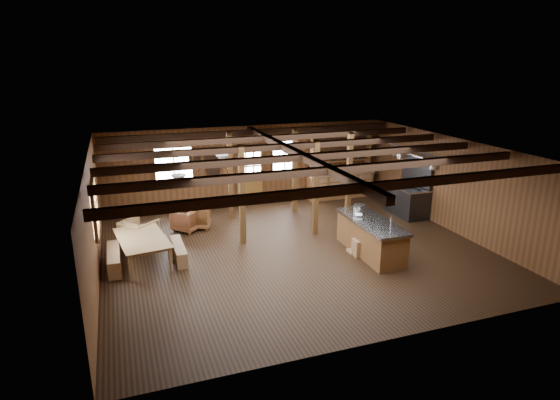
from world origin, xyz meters
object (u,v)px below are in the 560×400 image
(armchair_a, at_px, (187,220))
(kitchen_island, at_px, (371,237))
(armchair_c, at_px, (139,233))
(commercial_range, at_px, (408,195))
(dining_table, at_px, (145,250))
(armchair_b, at_px, (197,216))

(armchair_a, bearing_deg, kitchen_island, 98.62)
(kitchen_island, xyz_separation_m, armchair_c, (-5.75, 2.60, -0.09))
(commercial_range, xyz_separation_m, dining_table, (-8.55, -1.14, -0.30))
(dining_table, bearing_deg, kitchen_island, -111.49)
(kitchen_island, distance_m, dining_table, 5.86)
(armchair_b, bearing_deg, kitchen_island, 153.49)
(commercial_range, bearing_deg, armchair_a, 172.96)
(dining_table, xyz_separation_m, armchair_c, (-0.05, 1.24, 0.03))
(commercial_range, relative_size, armchair_b, 2.53)
(dining_table, distance_m, armchair_b, 2.75)
(armchair_a, bearing_deg, dining_table, 12.68)
(commercial_range, bearing_deg, armchair_b, 171.44)
(armchair_a, distance_m, armchair_c, 1.62)
(commercial_range, relative_size, armchair_c, 2.43)
(commercial_range, xyz_separation_m, armchair_a, (-7.19, 0.89, -0.32))
(dining_table, bearing_deg, armchair_c, -5.54)
(kitchen_island, distance_m, armchair_c, 6.32)
(kitchen_island, bearing_deg, dining_table, 167.20)
(commercial_range, bearing_deg, kitchen_island, -138.70)
(armchair_c, bearing_deg, commercial_range, -132.44)
(armchair_b, bearing_deg, armchair_c, 42.85)
(commercial_range, bearing_deg, dining_table, -172.43)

